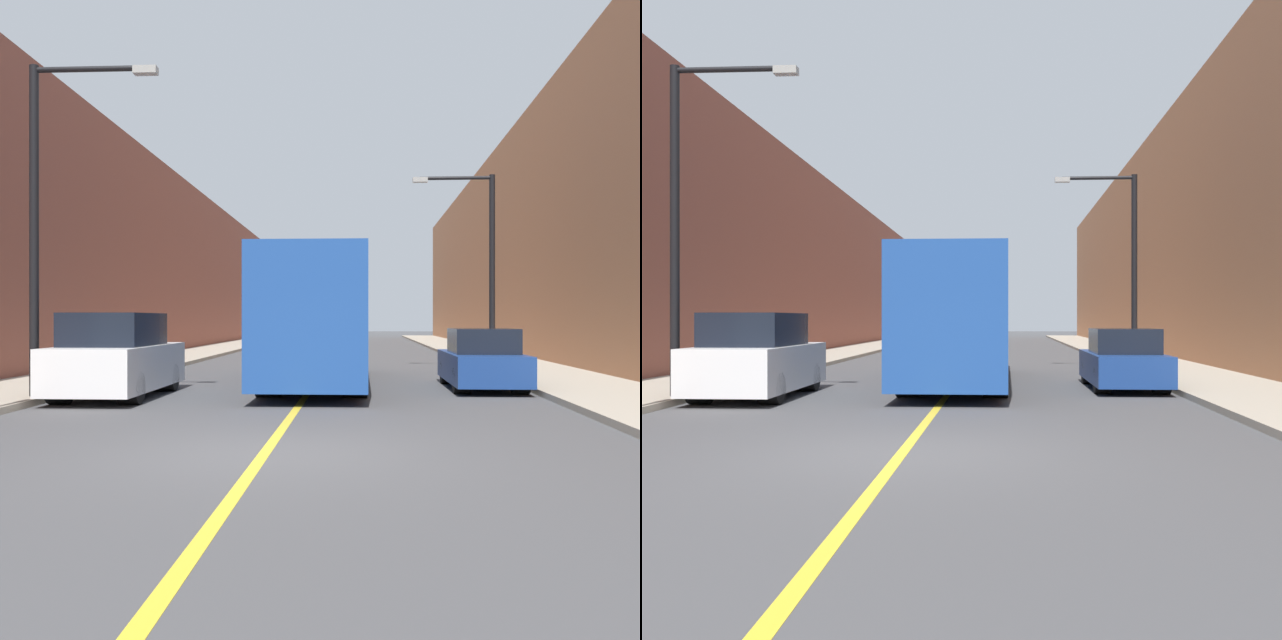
{
  "view_description": "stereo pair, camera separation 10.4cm",
  "coord_description": "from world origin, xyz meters",
  "views": [
    {
      "loc": [
        1.27,
        -9.8,
        1.78
      ],
      "look_at": [
        -0.09,
        15.01,
        1.75
      ],
      "focal_mm": 42.0,
      "sensor_mm": 36.0,
      "label": 1
    },
    {
      "loc": [
        1.38,
        -9.8,
        1.78
      ],
      "look_at": [
        -0.09,
        15.01,
        1.75
      ],
      "focal_mm": 42.0,
      "sensor_mm": 36.0,
      "label": 2
    }
  ],
  "objects": [
    {
      "name": "ground_plane",
      "position": [
        0.0,
        0.0,
        0.0
      ],
      "size": [
        200.0,
        200.0,
        0.0
      ],
      "primitive_type": "plane",
      "color": "#474749"
    },
    {
      "name": "sidewalk_left",
      "position": [
        -6.94,
        30.0,
        0.07
      ],
      "size": [
        3.12,
        72.0,
        0.14
      ],
      "primitive_type": "cube",
      "color": "#A89E8C",
      "rests_on": "ground"
    },
    {
      "name": "sidewalk_right",
      "position": [
        6.94,
        30.0,
        0.07
      ],
      "size": [
        3.12,
        72.0,
        0.14
      ],
      "primitive_type": "cube",
      "color": "#A89E8C",
      "rests_on": "ground"
    },
    {
      "name": "building_row_left",
      "position": [
        -10.5,
        30.0,
        4.78
      ],
      "size": [
        4.0,
        72.0,
        9.57
      ],
      "primitive_type": "cube",
      "color": "brown",
      "rests_on": "ground"
    },
    {
      "name": "building_row_right",
      "position": [
        10.5,
        30.0,
        5.49
      ],
      "size": [
        4.0,
        72.0,
        10.98
      ],
      "primitive_type": "cube",
      "color": "#B2724C",
      "rests_on": "ground"
    },
    {
      "name": "road_center_line",
      "position": [
        0.0,
        30.0,
        0.0
      ],
      "size": [
        0.16,
        72.0,
        0.01
      ],
      "primitive_type": "cube",
      "color": "gold",
      "rests_on": "ground"
    },
    {
      "name": "bus",
      "position": [
        0.16,
        10.54,
        1.8
      ],
      "size": [
        2.53,
        11.07,
        3.38
      ],
      "color": "#1E4793",
      "rests_on": "ground"
    },
    {
      "name": "parked_suv_left",
      "position": [
        -4.26,
        6.88,
        0.89
      ],
      "size": [
        1.94,
        4.76,
        1.91
      ],
      "color": "silver",
      "rests_on": "ground"
    },
    {
      "name": "car_right_near",
      "position": [
        4.35,
        9.44,
        0.69
      ],
      "size": [
        1.77,
        4.5,
        1.54
      ],
      "color": "navy",
      "rests_on": "ground"
    },
    {
      "name": "street_lamp_left",
      "position": [
        -5.42,
        5.75,
        4.21
      ],
      "size": [
        2.76,
        0.24,
        7.04
      ],
      "color": "black",
      "rests_on": "sidewalk_left"
    },
    {
      "name": "street_lamp_right",
      "position": [
        5.4,
        15.61,
        3.93
      ],
      "size": [
        2.76,
        0.24,
        6.5
      ],
      "color": "black",
      "rests_on": "sidewalk_right"
    }
  ]
}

